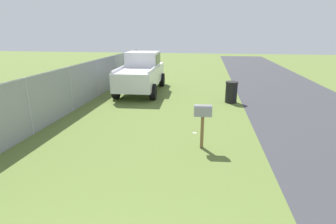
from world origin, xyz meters
TOP-DOWN VIEW (x-y plane):
  - mailbox at (6.13, -0.98)m, footprint 0.23×0.49m
  - pickup_truck at (13.18, 2.47)m, footprint 5.15×2.25m
  - trash_bin at (11.36, -2.18)m, footprint 0.56×0.56m
  - fence_section at (10.28, 4.37)m, footprint 18.41×0.07m
  - litter_wrapper_near_hydrant at (7.24, -0.73)m, footprint 0.10×0.13m

SIDE VIEW (x-z plane):
  - litter_wrapper_near_hydrant at x=7.24m, z-range 0.00..0.01m
  - trash_bin at x=11.36m, z-range 0.00..0.98m
  - fence_section at x=10.28m, z-range 0.07..1.90m
  - mailbox at x=6.13m, z-range 0.37..1.63m
  - pickup_truck at x=13.18m, z-range 0.06..2.15m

